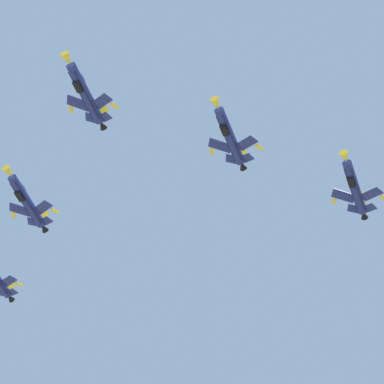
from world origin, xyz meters
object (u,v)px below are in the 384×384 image
fighter_jet_left_wing (230,135)px  fighter_jet_right_wing (26,200)px  fighter_jet_lead (85,92)px  fighter_jet_left_outer (355,186)px

fighter_jet_left_wing → fighter_jet_right_wing: 39.54m
fighter_jet_lead → fighter_jet_left_outer: size_ratio=1.00×
fighter_jet_lead → fighter_jet_left_outer: (35.66, 36.49, -2.93)m
fighter_jet_left_outer → fighter_jet_right_wing: bearing=17.0°
fighter_jet_right_wing → fighter_jet_left_outer: (56.01, 21.96, -0.76)m
fighter_jet_left_wing → fighter_jet_left_outer: fighter_jet_left_wing is taller
fighter_jet_lead → fighter_jet_left_outer: bearing=-138.8°
fighter_jet_left_wing → fighter_jet_left_outer: size_ratio=1.00×
fighter_jet_right_wing → fighter_jet_left_outer: fighter_jet_right_wing is taller
fighter_jet_lead → fighter_jet_right_wing: size_ratio=1.00×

